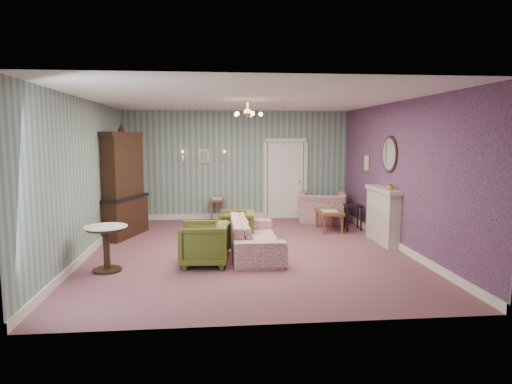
{
  "coord_description": "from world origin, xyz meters",
  "views": [
    {
      "loc": [
        -0.66,
        -8.5,
        2.19
      ],
      "look_at": [
        0.2,
        0.4,
        1.1
      ],
      "focal_mm": 31.36,
      "sensor_mm": 36.0,
      "label": 1
    }
  ],
  "objects": [
    {
      "name": "wall_right",
      "position": [
        3.0,
        0.0,
        1.45
      ],
      "size": [
        0.0,
        7.0,
        7.0
      ],
      "primitive_type": "plane",
      "rotation": [
        1.57,
        0.0,
        -1.57
      ],
      "color": "slate",
      "rests_on": "ground"
    },
    {
      "name": "door",
      "position": [
        1.3,
        3.46,
        1.08
      ],
      "size": [
        1.12,
        0.12,
        2.16
      ],
      "primitive_type": null,
      "color": "white",
      "rests_on": "floor"
    },
    {
      "name": "framed_print",
      "position": [
        2.97,
        1.75,
        1.6
      ],
      "size": [
        0.04,
        0.34,
        0.42
      ],
      "primitive_type": null,
      "color": "gold",
      "rests_on": "wall_right"
    },
    {
      "name": "dresser",
      "position": [
        -2.65,
        1.55,
        1.23
      ],
      "size": [
        0.95,
        1.56,
        2.46
      ],
      "primitive_type": null,
      "rotation": [
        0.0,
        0.0,
        -0.32
      ],
      "color": "black",
      "rests_on": "floor"
    },
    {
      "name": "olive_chair_b",
      "position": [
        -0.77,
        -0.3,
        0.34
      ],
      "size": [
        0.81,
        0.84,
        0.68
      ],
      "primitive_type": "imported",
      "rotation": [
        0.0,
        0.0,
        -1.93
      ],
      "color": "#555C20",
      "rests_on": "floor"
    },
    {
      "name": "sconce_left",
      "position": [
        -1.45,
        3.44,
        1.7
      ],
      "size": [
        0.16,
        0.12,
        0.3
      ],
      "primitive_type": null,
      "color": "gold",
      "rests_on": "wall_back"
    },
    {
      "name": "oval_mirror",
      "position": [
        2.96,
        0.4,
        1.85
      ],
      "size": [
        0.04,
        0.76,
        0.84
      ],
      "primitive_type": null,
      "color": "white",
      "rests_on": "wall_right"
    },
    {
      "name": "chandelier",
      "position": [
        0.0,
        0.0,
        2.63
      ],
      "size": [
        0.56,
        0.56,
        0.36
      ],
      "primitive_type": null,
      "color": "gold",
      "rests_on": "ceiling"
    },
    {
      "name": "wingback_chair",
      "position": [
        2.14,
        2.69,
        0.53
      ],
      "size": [
        1.36,
        1.06,
        1.05
      ],
      "primitive_type": "imported",
      "rotation": [
        0.0,
        0.0,
        2.89
      ],
      "color": "#8F394F",
      "rests_on": "floor"
    },
    {
      "name": "wall_back",
      "position": [
        0.0,
        3.5,
        1.45
      ],
      "size": [
        6.0,
        0.0,
        6.0
      ],
      "primitive_type": "plane",
      "rotation": [
        1.57,
        0.0,
        0.0
      ],
      "color": "slate",
      "rests_on": "ground"
    },
    {
      "name": "nesting_table",
      "position": [
        -0.56,
        3.15,
        0.32
      ],
      "size": [
        0.39,
        0.49,
        0.64
      ],
      "primitive_type": null,
      "rotation": [
        0.0,
        0.0,
        0.01
      ],
      "color": "brown",
      "rests_on": "floor"
    },
    {
      "name": "olive_chair_c",
      "position": [
        -0.19,
        0.65,
        0.37
      ],
      "size": [
        0.75,
        0.79,
        0.74
      ],
      "primitive_type": "imported",
      "rotation": [
        0.0,
        0.0,
        -1.67
      ],
      "color": "#555C20",
      "rests_on": "floor"
    },
    {
      "name": "wall_left",
      "position": [
        -3.0,
        0.0,
        1.45
      ],
      "size": [
        0.0,
        7.0,
        7.0
      ],
      "primitive_type": "plane",
      "rotation": [
        1.57,
        0.0,
        1.57
      ],
      "color": "slate",
      "rests_on": "ground"
    },
    {
      "name": "burgundy_cushion",
      "position": [
        2.09,
        2.54,
        0.48
      ],
      "size": [
        0.41,
        0.28,
        0.39
      ],
      "primitive_type": "cube",
      "rotation": [
        0.17,
        0.0,
        -0.35
      ],
      "color": "maroon",
      "rests_on": "wingback_chair"
    },
    {
      "name": "sofa_chintz",
      "position": [
        0.12,
        -0.23,
        0.45
      ],
      "size": [
        0.68,
        2.29,
        0.89
      ],
      "primitive_type": "imported",
      "rotation": [
        0.0,
        0.0,
        1.57
      ],
      "color": "#8F394F",
      "rests_on": "floor"
    },
    {
      "name": "mantel_vase",
      "position": [
        2.84,
        0.0,
        1.23
      ],
      "size": [
        0.15,
        0.15,
        0.15
      ],
      "primitive_type": "imported",
      "color": "gold",
      "rests_on": "fireplace"
    },
    {
      "name": "gilt_mirror_back",
      "position": [
        -0.9,
        3.46,
        1.7
      ],
      "size": [
        0.28,
        0.06,
        0.36
      ],
      "primitive_type": null,
      "color": "gold",
      "rests_on": "wall_back"
    },
    {
      "name": "fireplace",
      "position": [
        2.86,
        0.4,
        0.58
      ],
      "size": [
        0.3,
        1.4,
        1.16
      ],
      "primitive_type": null,
      "color": "beige",
      "rests_on": "floor"
    },
    {
      "name": "pedestal_table",
      "position": [
        -2.42,
        -1.13,
        0.38
      ],
      "size": [
        0.88,
        0.88,
        0.76
      ],
      "primitive_type": null,
      "rotation": [
        0.0,
        0.0,
        0.31
      ],
      "color": "black",
      "rests_on": "floor"
    },
    {
      "name": "sconce_right",
      "position": [
        -0.35,
        3.44,
        1.7
      ],
      "size": [
        0.16,
        0.12,
        0.3
      ],
      "primitive_type": null,
      "color": "gold",
      "rests_on": "wall_back"
    },
    {
      "name": "wall_front",
      "position": [
        0.0,
        -3.5,
        1.45
      ],
      "size": [
        6.0,
        0.0,
        6.0
      ],
      "primitive_type": "plane",
      "rotation": [
        -1.57,
        0.0,
        0.0
      ],
      "color": "slate",
      "rests_on": "ground"
    },
    {
      "name": "side_table_black",
      "position": [
        2.65,
        1.72,
        0.3
      ],
      "size": [
        0.43,
        0.43,
        0.6
      ],
      "primitive_type": null,
      "rotation": [
        0.0,
        0.0,
        -0.08
      ],
      "color": "black",
      "rests_on": "floor"
    },
    {
      "name": "olive_chair_a",
      "position": [
        -0.84,
        -0.93,
        0.41
      ],
      "size": [
        0.79,
        0.84,
        0.82
      ],
      "primitive_type": "imported",
      "rotation": [
        0.0,
        0.0,
        -1.63
      ],
      "color": "#555C20",
      "rests_on": "floor"
    },
    {
      "name": "wall_right_floral",
      "position": [
        2.98,
        0.0,
        1.45
      ],
      "size": [
        0.0,
        7.0,
        7.0
      ],
      "primitive_type": "plane",
      "rotation": [
        1.57,
        0.0,
        -1.57
      ],
      "color": "#A25178",
      "rests_on": "ground"
    },
    {
      "name": "floor",
      "position": [
        0.0,
        0.0,
        0.0
      ],
      "size": [
        7.0,
        7.0,
        0.0
      ],
      "primitive_type": "plane",
      "color": "#7F4A55",
      "rests_on": "ground"
    },
    {
      "name": "coffee_table",
      "position": [
        2.07,
        1.69,
        0.24
      ],
      "size": [
        0.54,
        0.95,
        0.48
      ],
      "primitive_type": null,
      "rotation": [
        0.0,
        0.0,
        -0.02
      ],
      "color": "brown",
      "rests_on": "floor"
    },
    {
      "name": "ceiling",
      "position": [
        0.0,
        0.0,
        2.9
      ],
      "size": [
        7.0,
        7.0,
        0.0
      ],
      "primitive_type": "plane",
      "rotation": [
        3.14,
        0.0,
        0.0
      ],
      "color": "white",
      "rests_on": "ground"
    }
  ]
}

